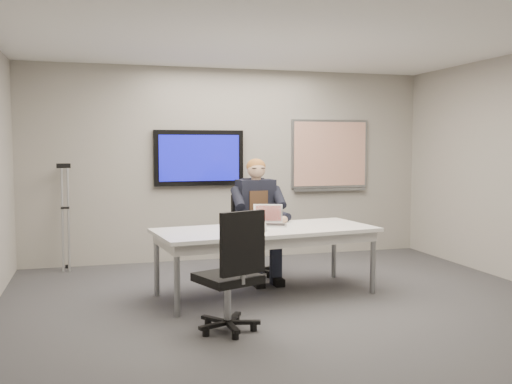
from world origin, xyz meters
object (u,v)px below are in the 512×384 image
object	(u,v)px
office_chair_near	(231,294)
laptop	(270,220)
conference_table	(266,236)
seated_person	(260,231)
office_chair_far	(253,250)

from	to	relation	value
office_chair_near	laptop	bearing A→B (deg)	-141.17
conference_table	office_chair_near	bearing A→B (deg)	-127.49
seated_person	conference_table	bearing A→B (deg)	-107.47
seated_person	laptop	size ratio (longest dim) A/B	3.57
laptop	office_chair_near	bearing A→B (deg)	-99.20
conference_table	laptop	world-z (taller)	laptop
conference_table	office_chair_near	xyz separation A→B (m)	(-0.68, -1.17, -0.32)
laptop	office_chair_far	bearing A→B (deg)	110.70
office_chair_near	seated_person	bearing A→B (deg)	-134.63
office_chair_far	laptop	world-z (taller)	office_chair_far
conference_table	seated_person	world-z (taller)	seated_person
conference_table	laptop	size ratio (longest dim) A/B	6.03
office_chair_far	seated_person	bearing A→B (deg)	-107.61
seated_person	office_chair_near	bearing A→B (deg)	-119.88
conference_table	office_chair_far	bearing A→B (deg)	75.51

